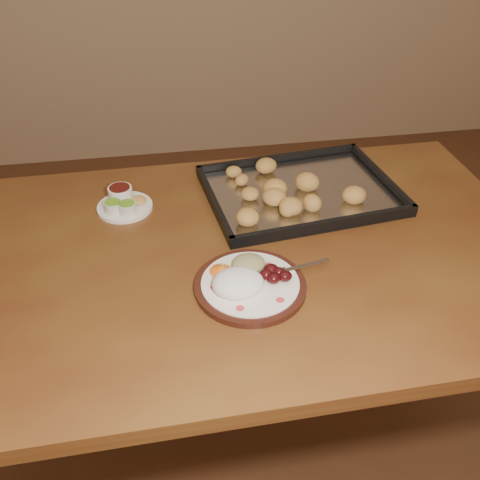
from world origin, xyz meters
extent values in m
plane|color=#59301E|center=(0.00, 0.00, 0.00)|extent=(4.00, 4.00, 0.00)
cube|color=brown|center=(-0.16, 0.02, 0.73)|extent=(1.51, 0.92, 0.04)
cylinder|color=#4F3417|center=(-0.85, 0.39, 0.35)|extent=(0.07, 0.07, 0.71)
cylinder|color=#4F3417|center=(0.51, 0.41, 0.35)|extent=(0.07, 0.07, 0.71)
cylinder|color=black|center=(-0.14, -0.12, 0.76)|extent=(0.24, 0.24, 0.01)
cylinder|color=white|center=(-0.14, -0.12, 0.77)|extent=(0.21, 0.21, 0.01)
ellipsoid|color=#D1323D|center=(-0.18, -0.20, 0.77)|extent=(0.02, 0.02, 0.00)
ellipsoid|color=#D1323D|center=(-0.09, -0.19, 0.77)|extent=(0.02, 0.02, 0.00)
ellipsoid|color=#D1323D|center=(-0.09, -0.07, 0.77)|extent=(0.02, 0.02, 0.00)
ellipsoid|color=#D1323D|center=(-0.22, -0.12, 0.77)|extent=(0.02, 0.02, 0.00)
ellipsoid|color=white|center=(-0.17, -0.13, 0.78)|extent=(0.13, 0.12, 0.05)
ellipsoid|color=#41090E|center=(-0.09, -0.13, 0.78)|extent=(0.03, 0.03, 0.02)
ellipsoid|color=#41090E|center=(-0.08, -0.11, 0.78)|extent=(0.03, 0.03, 0.02)
ellipsoid|color=#41090E|center=(-0.10, -0.10, 0.78)|extent=(0.03, 0.03, 0.02)
ellipsoid|color=#41090E|center=(-0.07, -0.13, 0.78)|extent=(0.03, 0.03, 0.02)
ellipsoid|color=#41090E|center=(-0.11, -0.12, 0.78)|extent=(0.03, 0.03, 0.02)
ellipsoid|color=#9F8366|center=(-0.14, -0.07, 0.78)|extent=(0.09, 0.09, 0.03)
cone|color=orange|center=(-0.20, -0.08, 0.78)|extent=(0.08, 0.08, 0.02)
cube|color=silver|center=(-0.01, -0.09, 0.77)|extent=(0.12, 0.04, 0.00)
cube|color=silver|center=(-0.07, -0.10, 0.77)|extent=(0.03, 0.03, 0.00)
cylinder|color=silver|center=(-0.09, -0.11, 0.77)|extent=(0.03, 0.01, 0.00)
cylinder|color=silver|center=(-0.09, -0.11, 0.77)|extent=(0.03, 0.01, 0.00)
cylinder|color=silver|center=(-0.09, -0.10, 0.77)|extent=(0.03, 0.01, 0.00)
cylinder|color=silver|center=(-0.10, -0.10, 0.77)|extent=(0.03, 0.01, 0.00)
cylinder|color=white|center=(-0.41, 0.24, 0.76)|extent=(0.15, 0.15, 0.01)
cylinder|color=silver|center=(-0.44, 0.22, 0.77)|extent=(0.05, 0.05, 0.03)
cylinder|color=#60A020|center=(-0.44, 0.22, 0.79)|extent=(0.04, 0.04, 0.00)
cylinder|color=silver|center=(-0.41, 0.21, 0.77)|extent=(0.05, 0.05, 0.03)
cylinder|color=#60A020|center=(-0.41, 0.21, 0.79)|extent=(0.04, 0.04, 0.00)
cylinder|color=white|center=(-0.42, 0.27, 0.78)|extent=(0.06, 0.06, 0.04)
cylinder|color=#3D0E0B|center=(-0.42, 0.27, 0.80)|extent=(0.05, 0.05, 0.00)
ellipsoid|color=#E0AE4F|center=(-0.38, 0.25, 0.77)|extent=(0.04, 0.04, 0.02)
cube|color=black|center=(0.06, 0.23, 0.75)|extent=(0.54, 0.42, 0.01)
cube|color=black|center=(0.04, 0.41, 0.77)|extent=(0.50, 0.07, 0.02)
cube|color=black|center=(0.08, 0.06, 0.77)|extent=(0.50, 0.07, 0.02)
cube|color=black|center=(0.30, 0.26, 0.77)|extent=(0.06, 0.37, 0.02)
cube|color=black|center=(-0.18, 0.20, 0.77)|extent=(0.06, 0.37, 0.02)
cube|color=silver|center=(0.06, 0.23, 0.76)|extent=(0.50, 0.39, 0.00)
ellipsoid|color=#BC8341|center=(0.12, 0.24, 0.78)|extent=(0.06, 0.05, 0.04)
ellipsoid|color=#BC8341|center=(0.17, 0.28, 0.78)|extent=(0.07, 0.07, 0.04)
ellipsoid|color=#BC8341|center=(0.09, 0.33, 0.78)|extent=(0.07, 0.07, 0.04)
ellipsoid|color=#BC8341|center=(0.05, 0.29, 0.78)|extent=(0.05, 0.06, 0.04)
ellipsoid|color=#BC8341|center=(0.00, 0.31, 0.78)|extent=(0.07, 0.07, 0.04)
ellipsoid|color=#BC8341|center=(0.00, 0.25, 0.78)|extent=(0.07, 0.07, 0.04)
ellipsoid|color=#BC8341|center=(-0.07, 0.22, 0.78)|extent=(0.06, 0.05, 0.04)
ellipsoid|color=#BC8341|center=(-0.01, 0.17, 0.78)|extent=(0.07, 0.07, 0.04)
ellipsoid|color=#BC8341|center=(-0.01, 0.17, 0.78)|extent=(0.07, 0.07, 0.04)
ellipsoid|color=#BC8341|center=(0.07, 0.14, 0.78)|extent=(0.05, 0.06, 0.04)
ellipsoid|color=#BC8341|center=(0.09, 0.20, 0.78)|extent=(0.07, 0.07, 0.04)
ellipsoid|color=#BC8341|center=(0.18, 0.21, 0.78)|extent=(0.07, 0.07, 0.04)
camera|label=1|loc=(-0.31, -0.97, 1.53)|focal=40.00mm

